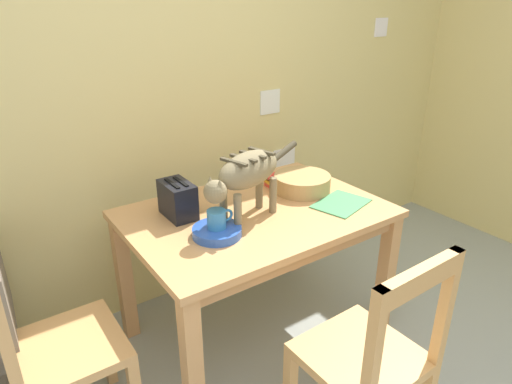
{
  "coord_description": "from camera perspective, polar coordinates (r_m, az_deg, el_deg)",
  "views": [
    {
      "loc": [
        -1.01,
        -0.54,
        1.71
      ],
      "look_at": [
        0.13,
        1.1,
        0.84
      ],
      "focal_mm": 31.64,
      "sensor_mm": 36.0,
      "label": 1
    }
  ],
  "objects": [
    {
      "name": "wall_rear",
      "position": [
        2.54,
        -11.18,
        12.64
      ],
      "size": [
        5.15,
        0.11,
        2.5
      ],
      "color": "#DCC87D",
      "rests_on": "ground_plane"
    },
    {
      "name": "dining_table",
      "position": [
        2.26,
        -0.0,
        -4.46
      ],
      "size": [
        1.24,
        0.86,
        0.74
      ],
      "color": "tan",
      "rests_on": "ground_plane"
    },
    {
      "name": "cat",
      "position": [
        2.03,
        -1.23,
        2.34
      ],
      "size": [
        0.61,
        0.25,
        0.33
      ],
      "rotation": [
        0.0,
        0.0,
        1.84
      ],
      "color": "#7E6F4F",
      "rests_on": "dining_table"
    },
    {
      "name": "saucer_bowl",
      "position": [
        1.99,
        -4.96,
        -5.02
      ],
      "size": [
        0.22,
        0.22,
        0.04
      ],
      "primitive_type": "cylinder",
      "color": "blue",
      "rests_on": "dining_table"
    },
    {
      "name": "coffee_mug",
      "position": [
        1.96,
        -4.93,
        -3.41
      ],
      "size": [
        0.12,
        0.08,
        0.08
      ],
      "color": "#337FBC",
      "rests_on": "saucer_bowl"
    },
    {
      "name": "magazine",
      "position": [
        2.33,
        10.71,
        -1.43
      ],
      "size": [
        0.33,
        0.28,
        0.01
      ],
      "primitive_type": "cube",
      "rotation": [
        0.0,
        0.0,
        0.27
      ],
      "color": "#46925A",
      "rests_on": "dining_table"
    },
    {
      "name": "book_stack",
      "position": [
        2.5,
        3.58,
        1.52
      ],
      "size": [
        0.21,
        0.16,
        0.07
      ],
      "color": "#DE4031",
      "rests_on": "dining_table"
    },
    {
      "name": "wicker_basket",
      "position": [
        2.44,
        5.85,
        1.19
      ],
      "size": [
        0.3,
        0.3,
        0.09
      ],
      "color": "tan",
      "rests_on": "dining_table"
    },
    {
      "name": "toaster",
      "position": [
        2.16,
        -9.87,
        -0.95
      ],
      "size": [
        0.12,
        0.2,
        0.18
      ],
      "color": "black",
      "rests_on": "dining_table"
    },
    {
      "name": "wooden_chair_near",
      "position": [
        2.0,
        -24.07,
        -17.63
      ],
      "size": [
        0.42,
        0.42,
        0.94
      ],
      "rotation": [
        0.0,
        0.0,
        -1.57
      ],
      "color": "tan",
      "rests_on": "ground_plane"
    },
    {
      "name": "wooden_chair_far",
      "position": [
        1.85,
        14.16,
        -19.74
      ],
      "size": [
        0.43,
        0.43,
        0.94
      ],
      "rotation": [
        0.0,
        0.0,
        0.02
      ],
      "color": "tan",
      "rests_on": "ground_plane"
    }
  ]
}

